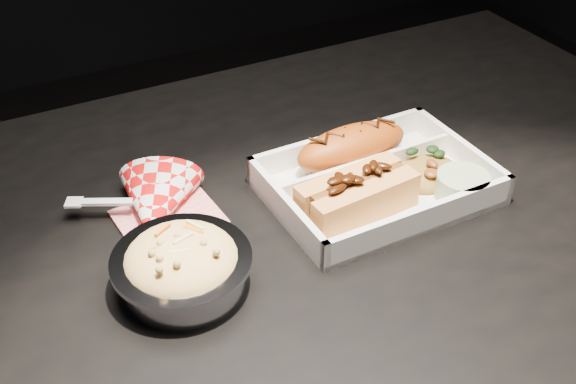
% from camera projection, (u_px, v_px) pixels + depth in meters
% --- Properties ---
extents(dining_table, '(1.20, 0.80, 0.75)m').
position_uv_depth(dining_table, '(298.00, 295.00, 0.84)').
color(dining_table, black).
rests_on(dining_table, ground).
extents(food_tray, '(0.25, 0.18, 0.04)m').
position_uv_depth(food_tray, '(376.00, 185.00, 0.84)').
color(food_tray, white).
rests_on(food_tray, dining_table).
extents(fried_pastry, '(0.15, 0.06, 0.05)m').
position_uv_depth(fried_pastry, '(352.00, 147.00, 0.87)').
color(fried_pastry, '#A54510').
rests_on(fried_pastry, food_tray).
extents(hotdog, '(0.14, 0.07, 0.06)m').
position_uv_depth(hotdog, '(357.00, 193.00, 0.79)').
color(hotdog, '#E79B4F').
rests_on(hotdog, food_tray).
extents(fried_rice_mound, '(0.09, 0.07, 0.03)m').
position_uv_depth(fried_rice_mound, '(428.00, 166.00, 0.85)').
color(fried_rice_mound, '#A3772F').
rests_on(fried_rice_mound, food_tray).
extents(cupcake_liner, '(0.06, 0.06, 0.03)m').
position_uv_depth(cupcake_liner, '(462.00, 187.00, 0.82)').
color(cupcake_liner, '#A4BB8D').
rests_on(cupcake_liner, food_tray).
extents(foil_coleslaw_cup, '(0.14, 0.14, 0.06)m').
position_uv_depth(foil_coleslaw_cup, '(182.00, 265.00, 0.70)').
color(foil_coleslaw_cup, silver).
rests_on(foil_coleslaw_cup, dining_table).
extents(napkin_fork, '(0.16, 0.14, 0.10)m').
position_uv_depth(napkin_fork, '(156.00, 204.00, 0.80)').
color(napkin_fork, red).
rests_on(napkin_fork, dining_table).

